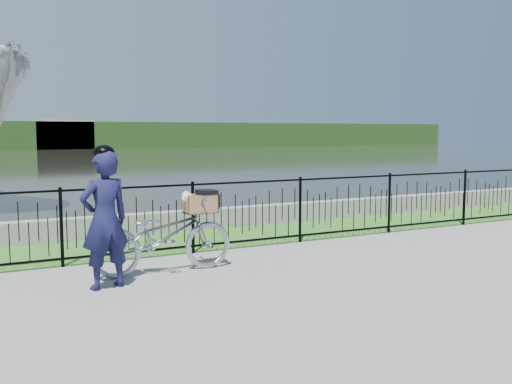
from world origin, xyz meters
TOP-DOWN VIEW (x-y plane):
  - ground at (0.00, 0.00)m, footprint 120.00×120.00m
  - grass_strip at (0.00, 2.60)m, footprint 60.00×2.00m
  - water at (0.00, 33.00)m, footprint 120.00×120.00m
  - quay_wall at (0.00, 3.60)m, footprint 60.00×0.30m
  - fence at (0.00, 1.60)m, footprint 14.00×0.06m
  - far_treeline at (0.00, 60.00)m, footprint 120.00×6.00m
  - far_building_right at (6.00, 58.50)m, footprint 6.00×3.00m
  - bicycle_rig at (-1.81, 0.60)m, footprint 1.97×0.69m
  - cyclist at (-2.70, 0.20)m, footprint 0.69×0.53m

SIDE VIEW (x-z plane):
  - ground at x=0.00m, z-range 0.00..0.00m
  - water at x=0.00m, z-range 0.00..0.00m
  - grass_strip at x=0.00m, z-range 0.00..0.01m
  - quay_wall at x=0.00m, z-range 0.00..0.40m
  - bicycle_rig at x=-1.81m, z-range -0.04..1.10m
  - fence at x=0.00m, z-range 0.00..1.15m
  - cyclist at x=-2.70m, z-range -0.01..1.76m
  - far_treeline at x=0.00m, z-range 0.00..3.00m
  - far_building_right at x=6.00m, z-range 0.00..3.20m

